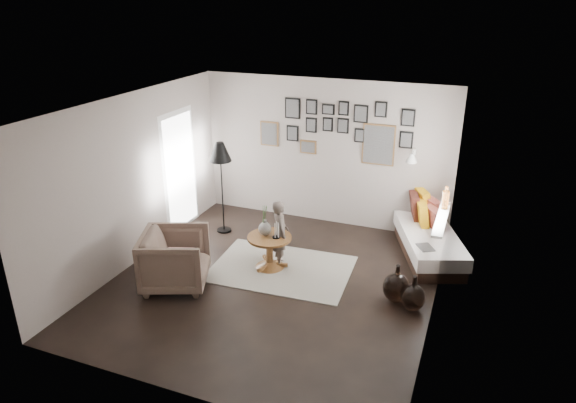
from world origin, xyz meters
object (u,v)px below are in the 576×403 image
at_px(vase, 265,226).
at_px(demijohn_small, 413,297).
at_px(magazine_basket, 148,274).
at_px(demijohn_large, 396,287).
at_px(child, 280,234).
at_px(daybed, 430,238).
at_px(pedestal_table, 270,253).
at_px(floor_lamp, 220,155).
at_px(armchair, 175,259).

relative_size(vase, demijohn_small, 0.95).
height_order(vase, magazine_basket, vase).
height_order(vase, demijohn_large, vase).
distance_m(magazine_basket, child, 2.01).
xyz_separation_m(vase, demijohn_small, (2.30, -0.37, -0.48)).
xyz_separation_m(daybed, demijohn_large, (-0.25, -1.58, -0.07)).
height_order(pedestal_table, floor_lamp, floor_lamp).
bearing_deg(demijohn_large, pedestal_table, 173.26).
height_order(floor_lamp, demijohn_large, floor_lamp).
height_order(pedestal_table, daybed, daybed).
xyz_separation_m(daybed, floor_lamp, (-3.49, -0.44, 1.12)).
xyz_separation_m(armchair, demijohn_large, (3.02, 0.72, -0.20)).
height_order(daybed, floor_lamp, floor_lamp).
bearing_deg(armchair, floor_lamp, -14.84).
height_order(armchair, demijohn_small, armchair).
height_order(armchair, floor_lamp, floor_lamp).
relative_size(daybed, floor_lamp, 1.21).
bearing_deg(pedestal_table, demijohn_large, -6.74).
height_order(floor_lamp, magazine_basket, floor_lamp).
distance_m(pedestal_table, demijohn_small, 2.24).
bearing_deg(daybed, pedestal_table, -169.96).
relative_size(pedestal_table, magazine_basket, 1.58).
distance_m(pedestal_table, daybed, 2.60).
distance_m(daybed, armchair, 4.00).
distance_m(daybed, demijohn_large, 1.60).
bearing_deg(armchair, demijohn_large, -98.38).
height_order(vase, child, child).
xyz_separation_m(demijohn_large, demijohn_small, (0.24, -0.12, -0.02)).
relative_size(vase, daybed, 0.24).
bearing_deg(floor_lamp, daybed, 7.23).
distance_m(daybed, floor_lamp, 3.69).
relative_size(vase, floor_lamp, 0.29).
xyz_separation_m(armchair, demijohn_small, (3.26, 0.60, -0.22)).
bearing_deg(daybed, vase, -171.23).
height_order(vase, floor_lamp, floor_lamp).
xyz_separation_m(pedestal_table, floor_lamp, (-1.27, 0.91, 1.16)).
distance_m(daybed, magazine_basket, 4.39).
distance_m(demijohn_large, child, 1.92).
relative_size(magazine_basket, child, 0.40).
height_order(floor_lamp, child, floor_lamp).
bearing_deg(floor_lamp, armchair, -83.01).
distance_m(vase, floor_lamp, 1.66).
bearing_deg(daybed, magazine_basket, -166.70).
distance_m(magazine_basket, demijohn_small, 3.70).
height_order(pedestal_table, magazine_basket, pedestal_table).
distance_m(floor_lamp, demijohn_small, 3.90).
bearing_deg(magazine_basket, armchair, 28.16).
bearing_deg(vase, armchair, -134.74).
bearing_deg(magazine_basket, demijohn_small, 12.32).
xyz_separation_m(pedestal_table, armchair, (-1.05, -0.95, 0.17)).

